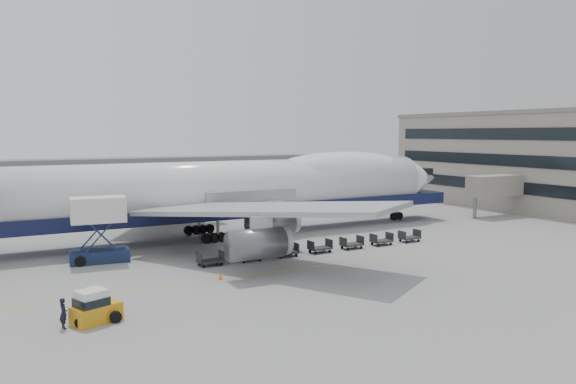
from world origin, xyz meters
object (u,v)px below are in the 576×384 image
ground_worker (63,313)px  catering_truck (99,226)px  airliner (237,188)px  baggage_tug (94,308)px

ground_worker → catering_truck: bearing=-27.6°
airliner → catering_truck: size_ratio=10.85×
ground_worker → baggage_tug: bearing=-95.8°
catering_truck → baggage_tug: size_ratio=1.84×
baggage_tug → ground_worker: bearing=164.2°
baggage_tug → ground_worker: 1.89m
airliner → ground_worker: (-22.47, -24.22, -4.65)m
airliner → catering_truck: (-17.01, -6.50, -2.17)m
airliner → ground_worker: bearing=-132.9°
airliner → catering_truck: bearing=-159.1°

